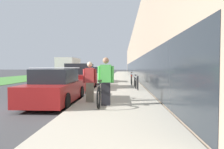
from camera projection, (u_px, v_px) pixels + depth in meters
sidewalk_slab at (121, 78)px, 26.60m from camera, size 3.22×70.00×0.13m
storefront_facade at (161, 56)px, 34.09m from camera, size 10.01×70.00×6.93m
lawn_strip at (37, 76)px, 31.31m from camera, size 7.60×70.00×0.03m
tandem_bicycle at (102, 93)px, 7.44m from camera, size 0.52×2.62×0.92m
person_rider at (106, 81)px, 7.08m from camera, size 0.58×0.23×1.70m
person_bystander at (90, 82)px, 7.77m from camera, size 0.53×0.21×1.57m
bike_rack_hoop at (138, 81)px, 11.81m from camera, size 0.05×0.60×0.84m
cruiser_bike_nearest at (135, 82)px, 13.06m from camera, size 0.52×1.85×0.89m
cruiser_bike_middle at (131, 80)px, 15.40m from camera, size 0.52×1.70×0.83m
cruiser_bike_farthest at (131, 78)px, 17.74m from camera, size 0.52×1.82×0.94m
parked_sedan_curbside at (56, 88)px, 8.11m from camera, size 1.76×4.03×1.47m
vintage_roadster_curbside at (80, 78)px, 13.33m from camera, size 1.82×4.40×1.71m
parked_sedan_far at (92, 76)px, 18.55m from camera, size 1.95×4.30×1.49m
moving_truck at (70, 67)px, 30.38m from camera, size 2.54×7.08×2.84m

